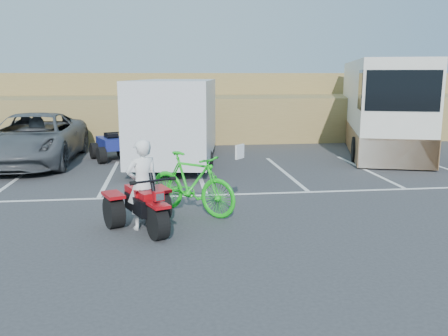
{
  "coord_description": "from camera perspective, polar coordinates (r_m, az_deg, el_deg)",
  "views": [
    {
      "loc": [
        -1.0,
        -9.3,
        3.04
      ],
      "look_at": [
        0.27,
        0.91,
        1.0
      ],
      "focal_mm": 38.0,
      "sensor_mm": 36.0,
      "label": 1
    }
  ],
  "objects": [
    {
      "name": "parking_stripes",
      "position": [
        13.83,
        0.84,
        -1.46
      ],
      "size": [
        28.0,
        5.16,
        0.01
      ],
      "color": "white",
      "rests_on": "ground"
    },
    {
      "name": "grey_pickup",
      "position": [
        17.65,
        -21.93,
        3.3
      ],
      "size": [
        2.89,
        6.18,
        1.71
      ],
      "primitive_type": "imported",
      "rotation": [
        0.0,
        0.0,
        -0.01
      ],
      "color": "#4C4F54",
      "rests_on": "ground"
    },
    {
      "name": "green_dirt_bike",
      "position": [
        10.44,
        -3.92,
        -1.86
      ],
      "size": [
        2.15,
        1.96,
        1.37
      ],
      "primitive_type": "imported",
      "rotation": [
        0.0,
        0.0,
        0.87
      ],
      "color": "#14BF19",
      "rests_on": "ground"
    },
    {
      "name": "quad_atv_green",
      "position": [
        16.17,
        -4.42,
        0.35
      ],
      "size": [
        1.64,
        1.93,
        1.08
      ],
      "primitive_type": null,
      "rotation": [
        0.0,
        0.0,
        0.28
      ],
      "color": "#16621D",
      "rests_on": "ground"
    },
    {
      "name": "rv_motorhome",
      "position": [
        20.76,
        18.24,
        6.48
      ],
      "size": [
        5.33,
        10.06,
        3.51
      ],
      "rotation": [
        0.0,
        0.0,
        -0.31
      ],
      "color": "silver",
      "rests_on": "ground"
    },
    {
      "name": "cargo_trailer",
      "position": [
        16.35,
        -5.79,
        5.91
      ],
      "size": [
        3.31,
        6.4,
        2.85
      ],
      "rotation": [
        0.0,
        0.0,
        -0.15
      ],
      "color": "silver",
      "rests_on": "ground"
    },
    {
      "name": "quad_atv_blue",
      "position": [
        17.58,
        -13.29,
        0.96
      ],
      "size": [
        1.76,
        2.01,
        1.1
      ],
      "primitive_type": null,
      "rotation": [
        0.0,
        0.0,
        0.36
      ],
      "color": "navy",
      "rests_on": "ground"
    },
    {
      "name": "rider",
      "position": [
        9.49,
        -9.79,
        -1.97
      ],
      "size": [
        0.77,
        0.65,
        1.8
      ],
      "primitive_type": "imported",
      "rotation": [
        0.0,
        0.0,
        3.54
      ],
      "color": "white",
      "rests_on": "ground"
    },
    {
      "name": "grass_embankment",
      "position": [
        24.85,
        -4.8,
        7.45
      ],
      "size": [
        40.0,
        8.5,
        3.1
      ],
      "color": "olive",
      "rests_on": "ground"
    },
    {
      "name": "red_trike_atv",
      "position": [
        9.6,
        -9.3,
        -7.4
      ],
      "size": [
        1.89,
        2.12,
        1.14
      ],
      "primitive_type": null,
      "rotation": [
        0.0,
        0.0,
        0.4
      ],
      "color": "#A0090E",
      "rests_on": "ground"
    },
    {
      "name": "ground",
      "position": [
        9.84,
        -0.9,
        -6.79
      ],
      "size": [
        100.0,
        100.0,
        0.0
      ],
      "primitive_type": "plane",
      "color": "#353537",
      "rests_on": "ground"
    }
  ]
}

